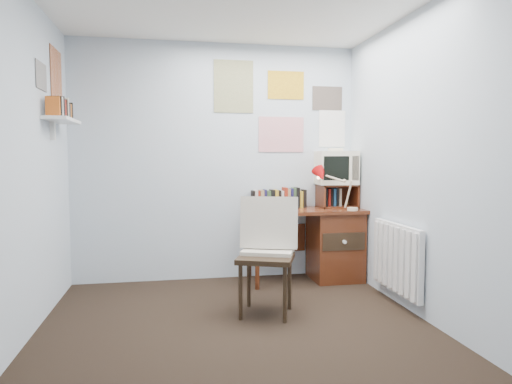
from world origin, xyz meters
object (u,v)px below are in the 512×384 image
desk_lamp (353,191)px  desk (330,242)px  wall_shelf (62,120)px  tv_riser (337,196)px  radiator (397,258)px  desk_chair (266,258)px  crt_tv (335,166)px

desk_lamp → desk: bearing=145.9°
desk_lamp → wall_shelf: (-2.73, -0.16, 0.66)m
desk_lamp → tv_riser: desk_lamp is taller
desk → desk_lamp: desk_lamp is taller
desk → radiator: (0.29, -0.93, 0.01)m
desk_chair → radiator: 1.19m
desk_lamp → wall_shelf: wall_shelf is taller
desk_chair → tv_riser: tv_riser is taller
radiator → tv_riser: bearing=99.3°
desk_chair → crt_tv: bearing=68.5°
crt_tv → radiator: (0.18, -1.06, -0.79)m
desk_chair → wall_shelf: bearing=-177.9°
radiator → wall_shelf: 3.15m
crt_tv → radiator: size_ratio=0.52×
desk → radiator: bearing=-72.8°
tv_riser → radiator: size_ratio=0.50×
desk_lamp → wall_shelf: bearing=-157.0°
desk → radiator: desk is taller
desk → crt_tv: bearing=51.5°
desk → crt_tv: (0.10, 0.13, 0.80)m
desk → radiator: size_ratio=1.50×
wall_shelf → radiator: bearing=-10.9°
crt_tv → desk: bearing=-125.5°
tv_riser → crt_tv: 0.32m
desk_lamp → tv_riser: bearing=117.0°
wall_shelf → tv_riser: bearing=10.3°
crt_tv → wall_shelf: bearing=-166.2°
desk → desk_chair: 1.31m
desk_chair → radiator: size_ratio=1.18×
desk_chair → desk_lamp: bearing=56.0°
tv_riser → crt_tv: bearing=126.7°
desk_lamp → wall_shelf: 2.82m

